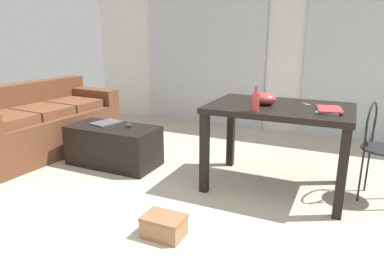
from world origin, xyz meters
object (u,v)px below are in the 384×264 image
Objects in this scene: coffee_table at (114,146)px; magazine at (106,123)px; craft_table at (279,118)px; scissors at (306,104)px; shoebox at (164,226)px; wire_chair at (378,140)px; bottle_near at (255,102)px; bowl at (265,99)px; tv_remote_primary at (129,125)px; book_stack at (329,110)px; couch at (39,125)px.

magazine is (-0.14, 0.08, 0.22)m from coffee_table.
coffee_table is at bearing -174.99° from craft_table.
scissors is 0.34× the size of shoebox.
shoebox is at bearing -136.34° from wire_chair.
magazine is at bearing 171.28° from bottle_near.
bottle_near is 1.09× the size of bowl.
bowl is at bearing -29.47° from tv_remote_primary.
tv_remote_primary is (-1.42, -0.05, -0.39)m from bowl.
scissors is at bearing 131.79° from book_stack.
bowl reaches higher than book_stack.
coffee_table is at bearing -14.98° from magazine.
book_stack is at bearing 48.69° from shoebox.
craft_table is at bearing 8.04° from bowl.
bowl is at bearing 14.68° from magazine.
bottle_near is at bearing 63.58° from shoebox.
wire_chair is 0.65m from scissors.
tv_remote_primary is at bearing -177.94° from bowl.
wire_chair is 4.00× the size of bottle_near.
couch is at bearing -178.37° from book_stack.
bowl is (2.64, 0.15, 0.50)m from couch.
craft_table is at bearing -171.05° from wire_chair.
book_stack is at bearing -48.21° from scissors.
couch is 19.31× the size of scissors.
scissors is 0.34× the size of magazine.
craft_table reaches higher than magazine.
couch is at bearing 156.47° from shoebox.
bottle_near is 2.14× the size of scissors.
coffee_table is at bearing -170.71° from scissors.
book_stack is 1.95× the size of tv_remote_primary.
shoebox is at bearing -26.22° from magazine.
craft_table is 5.78× the size of bottle_near.
bowl reaches higher than wire_chair.
scissors is (-0.60, 0.04, 0.25)m from wire_chair.
bowl reaches higher than tv_remote_primary.
bottle_near reaches higher than shoebox.
bottle_near is at bearing -90.35° from bowl.
coffee_table is at bearing -175.24° from bowl.
shoebox is (2.23, -0.97, -0.25)m from couch.
bowl is 1.47m from tv_remote_primary.
craft_table reaches higher than shoebox.
craft_table is 4.21× the size of magazine.
bowl is at bearing -171.17° from wire_chair.
wire_chair is 2.35m from tv_remote_primary.
shoebox is at bearing -77.98° from tv_remote_primary.
craft_table is at bearing 5.01° from coffee_table.
scissors reaches higher than craft_table.
bowl is (0.00, 0.32, -0.03)m from bottle_near.
wire_chair reaches higher than tv_remote_primary.
magazine is (-1.84, -0.07, -0.23)m from craft_table.
magazine is (0.92, 0.09, 0.11)m from couch.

